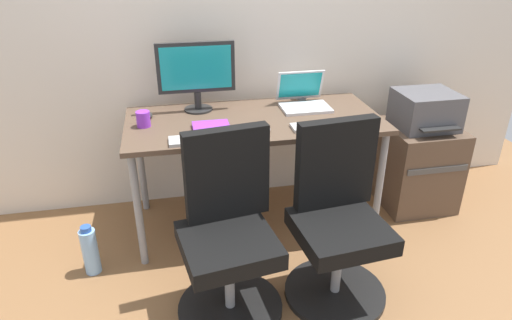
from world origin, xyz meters
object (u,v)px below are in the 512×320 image
office_chair_left (228,235)px  office_chair_right (337,222)px  printer (425,110)px  water_bottle_on_floor (90,251)px  coffee_mug (143,119)px  side_cabinet (416,165)px  desktop_monitor (196,72)px  open_laptop (303,98)px

office_chair_left → office_chair_right: bearing=0.0°
office_chair_left → printer: bearing=27.4°
water_bottle_on_floor → coffee_mug: coffee_mug is taller
office_chair_left → water_bottle_on_floor: office_chair_left is taller
office_chair_right → side_cabinet: (0.88, 0.75, -0.13)m
office_chair_left → printer: size_ratio=2.35×
water_bottle_on_floor → coffee_mug: (0.36, 0.33, 0.64)m
office_chair_left → water_bottle_on_floor: (-0.74, 0.39, -0.28)m
coffee_mug → water_bottle_on_floor: bearing=-137.0°
office_chair_right → desktop_monitor: size_ratio=1.96×
water_bottle_on_floor → desktop_monitor: desktop_monitor is taller
open_laptop → water_bottle_on_floor: bearing=-160.6°
open_laptop → coffee_mug: (-1.01, -0.15, -0.01)m
printer → open_laptop: open_laptop is taller
office_chair_right → coffee_mug: size_ratio=10.22×
water_bottle_on_floor → coffee_mug: 0.81m
desktop_monitor → office_chair_left: bearing=-87.1°
side_cabinet → open_laptop: open_laptop is taller
printer → desktop_monitor: (-1.49, 0.19, 0.29)m
side_cabinet → desktop_monitor: 1.66m
side_cabinet → office_chair_right: bearing=-139.5°
office_chair_right → coffee_mug: 1.25m
printer → desktop_monitor: size_ratio=0.83×
side_cabinet → water_bottle_on_floor: side_cabinet is taller
side_cabinet → water_bottle_on_floor: 2.22m
desktop_monitor → coffee_mug: size_ratio=5.22×
side_cabinet → desktop_monitor: size_ratio=1.22×
office_chair_left → coffee_mug: size_ratio=10.22×
side_cabinet → printer: bearing=-90.0°
office_chair_right → open_laptop: 0.96m
desktop_monitor → office_chair_right: bearing=-56.8°
office_chair_left → office_chair_right: 0.57m
printer → coffee_mug: (-1.83, -0.02, 0.08)m
printer → open_laptop: 0.83m
water_bottle_on_floor → desktop_monitor: 1.22m
office_chair_right → open_laptop: (0.06, 0.88, 0.37)m
office_chair_right → side_cabinet: office_chair_right is taller
side_cabinet → office_chair_left: bearing=-152.6°
water_bottle_on_floor → open_laptop: bearing=19.4°
printer → water_bottle_on_floor: size_ratio=1.29×
coffee_mug → desktop_monitor: bearing=32.4°
water_bottle_on_floor → coffee_mug: size_ratio=3.37×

